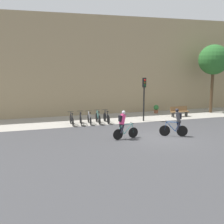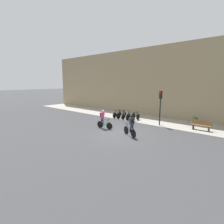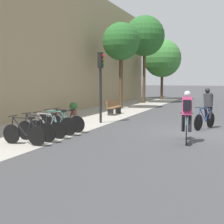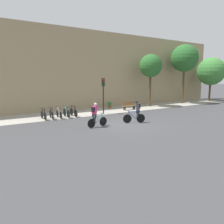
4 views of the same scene
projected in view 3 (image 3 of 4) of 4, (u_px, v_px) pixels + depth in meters
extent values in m
plane|color=#3D3D3F|center=(203.00, 132.00, 12.77)|extent=(200.00, 200.00, 0.00)
cube|color=#A39E93|center=(60.00, 124.00, 15.23)|extent=(44.00, 4.50, 0.01)
cube|color=#9E8966|center=(15.00, 35.00, 15.71)|extent=(44.00, 0.60, 8.72)
cylinder|color=black|center=(186.00, 130.00, 11.28)|extent=(0.66, 0.13, 0.66)
cylinder|color=black|center=(186.00, 135.00, 10.25)|extent=(0.66, 0.13, 0.66)
cylinder|color=teal|center=(186.00, 124.00, 10.90)|extent=(0.58, 0.12, 0.62)
cylinder|color=teal|center=(186.00, 126.00, 10.52)|extent=(0.27, 0.08, 0.58)
cylinder|color=teal|center=(187.00, 116.00, 10.76)|extent=(0.78, 0.15, 0.07)
cylinder|color=teal|center=(186.00, 134.00, 10.46)|extent=(0.43, 0.09, 0.05)
cylinder|color=teal|center=(187.00, 126.00, 10.32)|extent=(0.22, 0.06, 0.56)
cylinder|color=teal|center=(186.00, 122.00, 11.21)|extent=(0.12, 0.05, 0.59)
cylinder|color=black|center=(187.00, 113.00, 11.13)|extent=(0.09, 0.46, 0.03)
cube|color=black|center=(187.00, 117.00, 10.38)|extent=(0.21, 0.11, 0.06)
cube|color=#DB3875|center=(187.00, 106.00, 10.44)|extent=(0.36, 0.36, 0.63)
sphere|color=silver|center=(187.00, 94.00, 10.47)|extent=(0.25, 0.25, 0.22)
cylinder|color=black|center=(190.00, 124.00, 10.42)|extent=(0.29, 0.15, 0.56)
cylinder|color=black|center=(183.00, 123.00, 10.47)|extent=(0.25, 0.14, 0.56)
cube|color=black|center=(187.00, 105.00, 10.30)|extent=(0.18, 0.28, 0.36)
cylinder|color=black|center=(198.00, 122.00, 13.12)|extent=(0.65, 0.30, 0.69)
cylinder|color=black|center=(211.00, 120.00, 13.90)|extent=(0.65, 0.30, 0.69)
cylinder|color=#1E478C|center=(203.00, 115.00, 13.36)|extent=(0.57, 0.27, 0.62)
cylinder|color=#1E478C|center=(207.00, 115.00, 13.65)|extent=(0.27, 0.14, 0.58)
cylinder|color=#1E478C|center=(204.00, 108.00, 13.42)|extent=(0.76, 0.35, 0.07)
cylinder|color=#1E478C|center=(208.00, 121.00, 13.75)|extent=(0.42, 0.20, 0.05)
cylinder|color=#1E478C|center=(210.00, 114.00, 13.81)|extent=(0.22, 0.12, 0.56)
cylinder|color=#1E478C|center=(199.00, 115.00, 13.13)|extent=(0.13, 0.08, 0.59)
cylinder|color=black|center=(200.00, 108.00, 13.12)|extent=(0.20, 0.44, 0.03)
cube|color=black|center=(209.00, 107.00, 13.70)|extent=(0.22, 0.15, 0.06)
cube|color=#3D3D42|center=(208.00, 100.00, 13.60)|extent=(0.42, 0.42, 0.63)
sphere|color=black|center=(208.00, 90.00, 13.50)|extent=(0.29, 0.29, 0.22)
cylinder|color=black|center=(206.00, 113.00, 13.77)|extent=(0.30, 0.21, 0.56)
cylinder|color=black|center=(211.00, 113.00, 13.62)|extent=(0.26, 0.19, 0.56)
cube|color=black|center=(210.00, 98.00, 13.69)|extent=(0.23, 0.29, 0.36)
cylinder|color=black|center=(11.00, 134.00, 10.41)|extent=(0.04, 0.66, 0.66)
cylinder|color=black|center=(37.00, 136.00, 10.05)|extent=(0.04, 0.66, 0.66)
cylinder|color=black|center=(20.00, 126.00, 10.26)|extent=(0.04, 0.55, 0.62)
cylinder|color=black|center=(29.00, 127.00, 10.12)|extent=(0.04, 0.26, 0.58)
cylinder|color=black|center=(22.00, 118.00, 10.19)|extent=(0.04, 0.74, 0.07)
cylinder|color=black|center=(32.00, 136.00, 10.12)|extent=(0.03, 0.40, 0.05)
cylinder|color=black|center=(34.00, 127.00, 10.05)|extent=(0.03, 0.21, 0.56)
cylinder|color=black|center=(12.00, 126.00, 10.37)|extent=(0.04, 0.12, 0.58)
cylinder|color=black|center=(13.00, 116.00, 10.32)|extent=(0.46, 0.03, 0.03)
cube|color=black|center=(32.00, 118.00, 10.05)|extent=(0.08, 0.20, 0.06)
cylinder|color=black|center=(25.00, 130.00, 11.10)|extent=(0.12, 0.68, 0.68)
cylinder|color=black|center=(48.00, 133.00, 10.61)|extent=(0.12, 0.68, 0.68)
cylinder|color=black|center=(32.00, 123.00, 10.90)|extent=(0.11, 0.57, 0.62)
cylinder|color=black|center=(41.00, 124.00, 10.73)|extent=(0.07, 0.27, 0.58)
cylinder|color=black|center=(35.00, 115.00, 10.82)|extent=(0.13, 0.77, 0.07)
cylinder|color=black|center=(43.00, 132.00, 10.71)|extent=(0.08, 0.42, 0.05)
cylinder|color=black|center=(45.00, 125.00, 10.63)|extent=(0.06, 0.22, 0.56)
cylinder|color=black|center=(26.00, 122.00, 11.05)|extent=(0.05, 0.12, 0.59)
cylinder|color=black|center=(26.00, 113.00, 11.00)|extent=(0.46, 0.08, 0.03)
cube|color=black|center=(43.00, 115.00, 10.64)|extent=(0.10, 0.21, 0.06)
cylinder|color=black|center=(36.00, 128.00, 11.71)|extent=(0.07, 0.63, 0.63)
cylinder|color=black|center=(59.00, 130.00, 11.27)|extent=(0.07, 0.63, 0.63)
cylinder|color=#99999E|center=(43.00, 122.00, 11.53)|extent=(0.07, 0.57, 0.62)
cylinder|color=#99999E|center=(52.00, 123.00, 11.37)|extent=(0.06, 0.27, 0.58)
cylinder|color=#99999E|center=(46.00, 114.00, 11.45)|extent=(0.09, 0.77, 0.07)
cylinder|color=#99999E|center=(54.00, 130.00, 11.36)|extent=(0.06, 0.42, 0.05)
cylinder|color=#99999E|center=(57.00, 123.00, 11.28)|extent=(0.05, 0.22, 0.56)
cylinder|color=#99999E|center=(36.00, 121.00, 11.66)|extent=(0.04, 0.12, 0.59)
cylinder|color=black|center=(37.00, 112.00, 11.61)|extent=(0.46, 0.06, 0.03)
cube|color=black|center=(54.00, 114.00, 11.29)|extent=(0.09, 0.20, 0.06)
cylinder|color=black|center=(46.00, 125.00, 12.32)|extent=(0.07, 0.71, 0.71)
cylinder|color=black|center=(68.00, 127.00, 11.90)|extent=(0.07, 0.71, 0.71)
cylinder|color=teal|center=(53.00, 118.00, 12.15)|extent=(0.07, 0.57, 0.62)
cylinder|color=teal|center=(61.00, 119.00, 12.00)|extent=(0.05, 0.27, 0.58)
cylinder|color=teal|center=(55.00, 111.00, 12.08)|extent=(0.07, 0.77, 0.07)
cylinder|color=teal|center=(64.00, 126.00, 11.99)|extent=(0.05, 0.42, 0.05)
cylinder|color=teal|center=(66.00, 119.00, 11.91)|extent=(0.04, 0.22, 0.56)
cylinder|color=teal|center=(47.00, 118.00, 12.28)|extent=(0.04, 0.12, 0.59)
cylinder|color=black|center=(47.00, 109.00, 12.23)|extent=(0.46, 0.05, 0.03)
cube|color=black|center=(64.00, 111.00, 11.92)|extent=(0.09, 0.20, 0.06)
cylinder|color=black|center=(55.00, 123.00, 12.93)|extent=(0.04, 0.70, 0.70)
cylinder|color=black|center=(77.00, 124.00, 12.56)|extent=(0.04, 0.70, 0.70)
cylinder|color=black|center=(62.00, 117.00, 12.77)|extent=(0.04, 0.56, 0.62)
cylinder|color=black|center=(70.00, 117.00, 12.64)|extent=(0.04, 0.26, 0.58)
cylinder|color=black|center=(64.00, 110.00, 12.70)|extent=(0.04, 0.76, 0.07)
cylinder|color=black|center=(72.00, 124.00, 12.63)|extent=(0.03, 0.41, 0.05)
cylinder|color=black|center=(75.00, 117.00, 12.56)|extent=(0.03, 0.22, 0.56)
cylinder|color=black|center=(56.00, 116.00, 12.89)|extent=(0.04, 0.12, 0.59)
cylinder|color=black|center=(56.00, 108.00, 12.84)|extent=(0.46, 0.03, 0.03)
cube|color=black|center=(73.00, 110.00, 12.56)|extent=(0.08, 0.20, 0.06)
cylinder|color=black|center=(101.00, 88.00, 15.33)|extent=(0.12, 0.12, 3.46)
cube|color=black|center=(100.00, 60.00, 15.19)|extent=(0.26, 0.20, 0.76)
sphere|color=red|center=(103.00, 56.00, 15.12)|extent=(0.15, 0.15, 0.15)
sphere|color=#4C380A|center=(103.00, 60.00, 15.15)|extent=(0.15, 0.15, 0.15)
sphere|color=#0C4719|center=(103.00, 65.00, 15.17)|extent=(0.15, 0.15, 0.15)
cube|color=brown|center=(114.00, 107.00, 19.16)|extent=(1.63, 0.40, 0.08)
cube|color=brown|center=(112.00, 103.00, 19.20)|extent=(1.63, 0.12, 0.40)
cube|color=#2D2D2D|center=(111.00, 112.00, 18.57)|extent=(0.08, 0.36, 0.45)
cube|color=#2D2D2D|center=(118.00, 110.00, 19.78)|extent=(0.08, 0.36, 0.45)
cylinder|color=#4C3823|center=(121.00, 81.00, 22.97)|extent=(0.28, 0.28, 4.03)
sphere|color=#286028|center=(121.00, 41.00, 22.67)|extent=(2.73, 2.73, 2.73)
cylinder|color=#4C3823|center=(144.00, 76.00, 28.42)|extent=(0.28, 0.28, 4.88)
sphere|color=#286028|center=(144.00, 36.00, 28.04)|extent=(3.62, 3.62, 3.62)
cylinder|color=#4C3823|center=(162.00, 85.00, 33.39)|extent=(0.28, 0.28, 3.09)
sphere|color=#3D7F38|center=(162.00, 58.00, 33.09)|extent=(4.01, 4.01, 4.01)
cylinder|color=brown|center=(74.00, 112.00, 18.94)|extent=(0.36, 0.36, 0.32)
sphere|color=#2D6B33|center=(73.00, 106.00, 18.90)|extent=(0.48, 0.48, 0.48)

